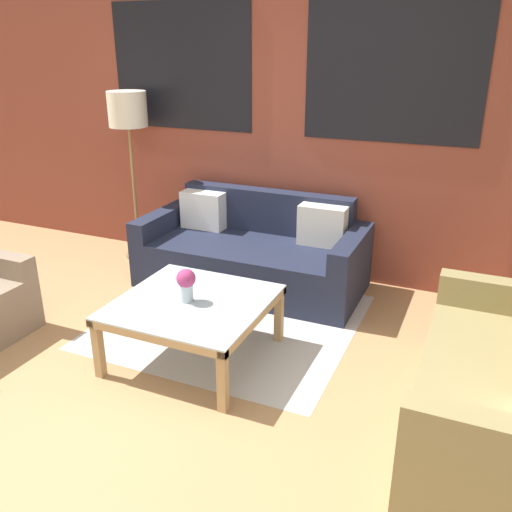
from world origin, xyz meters
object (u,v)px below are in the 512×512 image
at_px(settee_vintage, 509,392).
at_px(floor_lamp, 128,117).
at_px(couch_dark, 253,254).
at_px(coffee_table, 193,309).
at_px(flower_vase, 186,283).

bearing_deg(settee_vintage, floor_lamp, 155.96).
xyz_separation_m(couch_dark, coffee_table, (0.13, -1.27, 0.09)).
height_order(settee_vintage, floor_lamp, floor_lamp).
bearing_deg(couch_dark, floor_lamp, 172.73).
relative_size(floor_lamp, flower_vase, 7.08).
xyz_separation_m(couch_dark, settee_vintage, (2.05, -1.34, 0.03)).
height_order(couch_dark, floor_lamp, floor_lamp).
xyz_separation_m(settee_vintage, coffee_table, (-1.92, 0.07, 0.06)).
distance_m(settee_vintage, coffee_table, 1.92).
distance_m(coffee_table, floor_lamp, 2.28).
relative_size(coffee_table, floor_lamp, 0.60).
relative_size(couch_dark, coffee_table, 2.01).
bearing_deg(flower_vase, floor_lamp, 134.43).
height_order(couch_dark, flower_vase, couch_dark).
bearing_deg(couch_dark, settee_vintage, -33.15).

